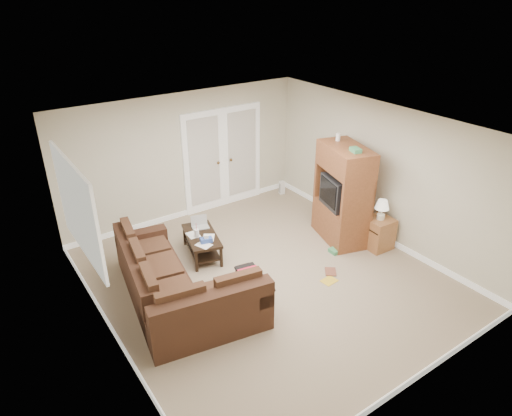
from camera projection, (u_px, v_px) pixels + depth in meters
floor at (267, 278)px, 7.40m from camera, size 5.50×5.50×0.00m
ceiling at (269, 129)px, 6.28m from camera, size 5.00×5.50×0.02m
wall_left at (102, 262)px, 5.57m from camera, size 0.02×5.50×2.50m
wall_right at (381, 173)px, 8.11m from camera, size 0.02×5.50×2.50m
wall_back at (185, 157)px, 8.86m from camera, size 5.00×0.02×2.50m
wall_front at (420, 306)px, 4.82m from camera, size 5.00×0.02×2.50m
baseboards at (267, 275)px, 7.38m from camera, size 5.00×5.50×0.10m
french_doors at (223, 159)px, 9.36m from camera, size 1.80×0.05×2.13m
window_left at (78, 209)px, 6.19m from camera, size 0.05×1.92×1.42m
sectional_sofa at (177, 290)px, 6.61m from camera, size 1.82×2.80×0.79m
coffee_table at (202, 244)px, 7.94m from camera, size 0.73×1.09×0.68m
tv_armoire at (342, 194)px, 8.16m from camera, size 0.90×1.25×1.92m
side_cabinet at (379, 231)px, 8.11m from camera, size 0.46×0.46×0.94m
space_heater at (282, 188)px, 10.25m from camera, size 0.14×0.12×0.29m
floor_magazine at (329, 281)px, 7.33m from camera, size 0.27×0.22×0.01m
floor_greenbox at (334, 251)px, 8.07m from camera, size 0.14×0.18×0.07m
floor_book at (325, 271)px, 7.55m from camera, size 0.29×0.30×0.02m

